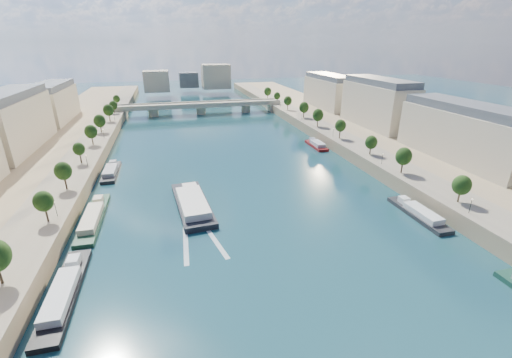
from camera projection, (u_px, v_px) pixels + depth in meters
ground at (235, 175)px, 129.67m from camera, size 700.00×700.00×0.00m
quay_left at (19, 188)px, 112.20m from camera, size 44.00×520.00×5.00m
quay_right at (401, 155)px, 145.27m from camera, size 44.00×520.00×5.00m
pave_left at (67, 177)px, 114.69m from camera, size 14.00×520.00×0.10m
pave_right at (370, 152)px, 140.87m from camera, size 14.00×520.00×0.10m
trees_left at (72, 159)px, 114.91m from camera, size 4.80×268.80×8.26m
trees_right at (355, 133)px, 147.36m from camera, size 4.80×268.80×8.26m
lamps_left at (73, 179)px, 105.72m from camera, size 0.36×200.36×4.28m
lamps_right at (355, 143)px, 143.30m from camera, size 0.36×200.36×4.28m
buildings_right at (414, 115)px, 153.81m from camera, size 16.00×226.00×23.20m
skyline at (193, 78)px, 322.12m from camera, size 79.00×42.00×22.00m
bridge at (201, 107)px, 237.32m from camera, size 112.00×12.00×8.15m
tour_barge at (192, 204)px, 104.32m from camera, size 11.70×32.47×4.32m
wake at (198, 235)px, 89.97m from camera, size 10.74×26.03×0.04m
moored_barges_left at (66, 287)px, 69.44m from camera, size 5.00×157.92×3.60m
moored_barges_right at (447, 233)px, 89.25m from camera, size 5.00×156.36×3.60m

